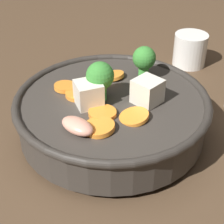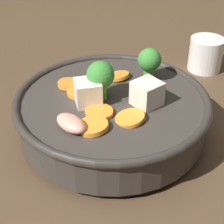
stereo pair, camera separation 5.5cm
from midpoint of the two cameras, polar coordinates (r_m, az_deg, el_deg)
The scene contains 3 objects.
ground_plane at distance 0.58m, azimuth 2.74°, elevation -3.54°, with size 3.00×3.00×0.00m, color #4C3826.
stirfry_bowl at distance 0.55m, azimuth 2.87°, elevation 0.09°, with size 0.29×0.29×0.12m.
tea_cup at distance 0.77m, azimuth 16.13°, elevation 8.45°, with size 0.07×0.07×0.06m.
Camera 2 is at (0.41, -0.20, 0.36)m, focal length 60.00 mm.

